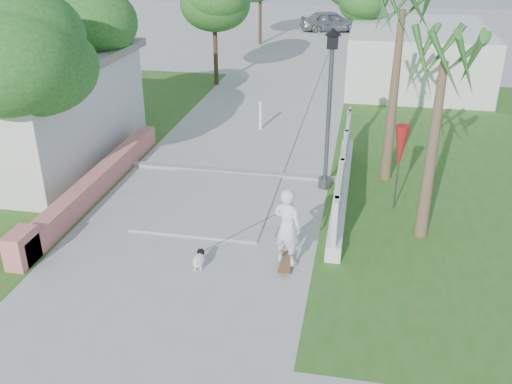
% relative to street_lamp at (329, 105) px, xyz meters
% --- Properties ---
extents(ground, '(90.00, 90.00, 0.00)m').
position_rel_street_lamp_xyz_m(ground, '(-2.90, -5.50, -2.43)').
color(ground, '#B7B7B2').
rests_on(ground, ground).
extents(path_strip, '(3.20, 36.00, 0.06)m').
position_rel_street_lamp_xyz_m(path_strip, '(-2.90, 14.50, -2.40)').
color(path_strip, '#B7B7B2').
rests_on(path_strip, ground).
extents(curb, '(6.50, 0.25, 0.10)m').
position_rel_street_lamp_xyz_m(curb, '(-2.90, 0.50, -2.38)').
color(curb, '#999993').
rests_on(curb, ground).
extents(grass_left, '(8.00, 20.00, 0.01)m').
position_rel_street_lamp_xyz_m(grass_left, '(-9.90, 2.50, -2.42)').
color(grass_left, '#2B6720').
rests_on(grass_left, ground).
extents(grass_right, '(8.00, 20.00, 0.01)m').
position_rel_street_lamp_xyz_m(grass_right, '(4.10, 2.50, -2.42)').
color(grass_right, '#2B6720').
rests_on(grass_right, ground).
extents(pink_wall, '(0.45, 8.20, 0.80)m').
position_rel_street_lamp_xyz_m(pink_wall, '(-6.20, -1.95, -2.11)').
color(pink_wall, '#DE7B72').
rests_on(pink_wall, ground).
extents(lattice_fence, '(0.35, 7.00, 1.50)m').
position_rel_street_lamp_xyz_m(lattice_fence, '(0.50, -0.50, -1.88)').
color(lattice_fence, white).
rests_on(lattice_fence, ground).
extents(building_right, '(6.00, 8.00, 2.60)m').
position_rel_street_lamp_xyz_m(building_right, '(3.10, 12.50, -1.13)').
color(building_right, silver).
rests_on(building_right, ground).
extents(street_lamp, '(0.44, 0.44, 4.44)m').
position_rel_street_lamp_xyz_m(street_lamp, '(0.00, 0.00, 0.00)').
color(street_lamp, '#59595E').
rests_on(street_lamp, ground).
extents(bollard, '(0.14, 0.14, 1.09)m').
position_rel_street_lamp_xyz_m(bollard, '(-2.70, 4.50, -1.84)').
color(bollard, white).
rests_on(bollard, ground).
extents(patio_umbrella, '(0.36, 0.36, 2.30)m').
position_rel_street_lamp_xyz_m(patio_umbrella, '(1.90, -1.00, -0.74)').
color(patio_umbrella, '#59595E').
rests_on(patio_umbrella, ground).
extents(tree_left_near, '(3.60, 3.60, 5.28)m').
position_rel_street_lamp_xyz_m(tree_left_near, '(-7.38, -2.52, 1.40)').
color(tree_left_near, '#4C3826').
rests_on(tree_left_near, ground).
extents(tree_left_mid, '(3.20, 3.20, 4.85)m').
position_rel_street_lamp_xyz_m(tree_left_mid, '(-8.38, 2.98, 1.07)').
color(tree_left_mid, '#4C3826').
rests_on(tree_left_mid, ground).
extents(palm_far, '(1.80, 1.80, 5.30)m').
position_rel_street_lamp_xyz_m(palm_far, '(1.70, 1.00, 2.06)').
color(palm_far, brown).
rests_on(palm_far, ground).
extents(palm_near, '(1.80, 1.80, 4.70)m').
position_rel_street_lamp_xyz_m(palm_near, '(2.50, -2.30, 1.53)').
color(palm_near, brown).
rests_on(palm_near, ground).
extents(skateboarder, '(2.23, 0.95, 1.88)m').
position_rel_street_lamp_xyz_m(skateboarder, '(-1.00, -4.34, -1.55)').
color(skateboarder, brown).
rests_on(skateboarder, ground).
extents(dog, '(0.28, 0.58, 0.39)m').
position_rel_street_lamp_xyz_m(dog, '(-2.35, -4.71, -2.21)').
color(dog, white).
rests_on(dog, ground).
extents(parked_car, '(4.47, 2.73, 1.42)m').
position_rel_street_lamp_xyz_m(parked_car, '(-1.70, 25.71, -1.72)').
color(parked_car, '#A6A9AE').
rests_on(parked_car, ground).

